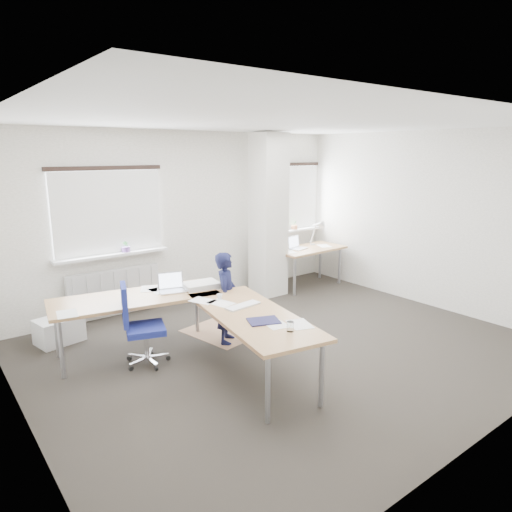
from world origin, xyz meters
TOP-DOWN VIEW (x-y plane):
  - ground at (0.00, 0.00)m, footprint 6.00×6.00m
  - room_shell at (0.18, 0.45)m, footprint 6.04×5.04m
  - floor_mat at (-0.17, 0.97)m, footprint 1.32×1.18m
  - white_crate at (-2.25, 1.96)m, footprint 0.62×0.49m
  - desk_main at (-1.12, 0.35)m, footprint 2.40×2.98m
  - desk_side at (2.19, 1.85)m, footprint 1.42×0.75m
  - task_chair at (-1.63, 0.68)m, footprint 0.57×0.55m
  - person at (-0.47, 0.63)m, footprint 0.51×0.52m

SIDE VIEW (x-z plane):
  - ground at x=0.00m, z-range 0.00..0.00m
  - floor_mat at x=-0.17m, z-range 0.00..0.01m
  - white_crate at x=-2.25m, z-range 0.00..0.33m
  - task_chair at x=-1.63m, z-range -0.22..0.77m
  - person at x=-0.47m, z-range 0.00..1.21m
  - desk_side at x=2.19m, z-range 0.08..1.29m
  - desk_main at x=-1.12m, z-range 0.21..1.17m
  - room_shell at x=0.18m, z-range 0.34..3.16m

